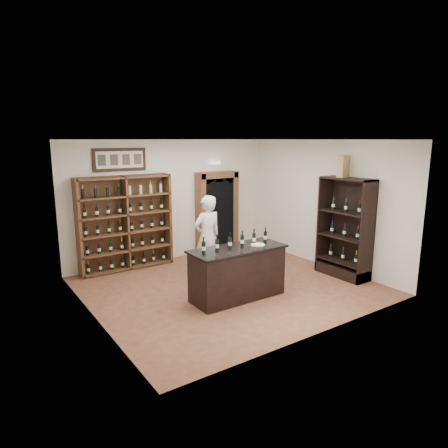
# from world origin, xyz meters

# --- Properties ---
(floor) EXTENTS (5.50, 5.50, 0.00)m
(floor) POSITION_xyz_m (0.00, 0.00, 0.00)
(floor) COLOR brown
(floor) RESTS_ON ground
(ceiling) EXTENTS (5.50, 5.50, 0.00)m
(ceiling) POSITION_xyz_m (0.00, 0.00, 3.00)
(ceiling) COLOR white
(ceiling) RESTS_ON wall_back
(wall_back) EXTENTS (5.50, 0.04, 3.00)m
(wall_back) POSITION_xyz_m (0.00, 2.50, 1.50)
(wall_back) COLOR white
(wall_back) RESTS_ON ground
(wall_left) EXTENTS (0.04, 5.00, 3.00)m
(wall_left) POSITION_xyz_m (-2.75, 0.00, 1.50)
(wall_left) COLOR white
(wall_left) RESTS_ON ground
(wall_right) EXTENTS (0.04, 5.00, 3.00)m
(wall_right) POSITION_xyz_m (2.75, 0.00, 1.50)
(wall_right) COLOR white
(wall_right) RESTS_ON ground
(wine_shelf) EXTENTS (2.20, 0.38, 2.20)m
(wine_shelf) POSITION_xyz_m (-1.30, 2.33, 1.10)
(wine_shelf) COLOR brown
(wine_shelf) RESTS_ON ground
(framed_picture) EXTENTS (1.25, 0.04, 0.52)m
(framed_picture) POSITION_xyz_m (-1.30, 2.47, 2.55)
(framed_picture) COLOR black
(framed_picture) RESTS_ON wall_back
(arched_doorway) EXTENTS (1.17, 0.35, 2.17)m
(arched_doorway) POSITION_xyz_m (1.25, 2.33, 1.14)
(arched_doorway) COLOR black
(arched_doorway) RESTS_ON ground
(emergency_light) EXTENTS (0.30, 0.10, 0.10)m
(emergency_light) POSITION_xyz_m (1.25, 2.42, 2.40)
(emergency_light) COLOR white
(emergency_light) RESTS_ON wall_back
(tasting_counter) EXTENTS (1.88, 0.78, 1.00)m
(tasting_counter) POSITION_xyz_m (-0.20, -0.60, 0.49)
(tasting_counter) COLOR black
(tasting_counter) RESTS_ON ground
(counter_bottle_0) EXTENTS (0.07, 0.07, 0.30)m
(counter_bottle_0) POSITION_xyz_m (-0.92, -0.55, 1.11)
(counter_bottle_0) COLOR black
(counter_bottle_0) RESTS_ON tasting_counter
(counter_bottle_1) EXTENTS (0.07, 0.07, 0.30)m
(counter_bottle_1) POSITION_xyz_m (-0.63, -0.55, 1.11)
(counter_bottle_1) COLOR black
(counter_bottle_1) RESTS_ON tasting_counter
(counter_bottle_2) EXTENTS (0.07, 0.07, 0.30)m
(counter_bottle_2) POSITION_xyz_m (-0.34, -0.55, 1.11)
(counter_bottle_2) COLOR black
(counter_bottle_2) RESTS_ON tasting_counter
(counter_bottle_3) EXTENTS (0.07, 0.07, 0.30)m
(counter_bottle_3) POSITION_xyz_m (-0.06, -0.55, 1.11)
(counter_bottle_3) COLOR black
(counter_bottle_3) RESTS_ON tasting_counter
(counter_bottle_4) EXTENTS (0.07, 0.07, 0.30)m
(counter_bottle_4) POSITION_xyz_m (0.23, -0.55, 1.11)
(counter_bottle_4) COLOR black
(counter_bottle_4) RESTS_ON tasting_counter
(counter_bottle_5) EXTENTS (0.07, 0.07, 0.30)m
(counter_bottle_5) POSITION_xyz_m (0.52, -0.55, 1.11)
(counter_bottle_5) COLOR black
(counter_bottle_5) RESTS_ON tasting_counter
(side_cabinet) EXTENTS (0.48, 1.20, 2.20)m
(side_cabinet) POSITION_xyz_m (2.52, -0.90, 0.75)
(side_cabinet) COLOR black
(side_cabinet) RESTS_ON ground
(shopkeeper) EXTENTS (0.69, 0.47, 1.83)m
(shopkeeper) POSITION_xyz_m (-0.05, 0.73, 0.92)
(shopkeeper) COLOR white
(shopkeeper) RESTS_ON ground
(plate) EXTENTS (0.27, 0.27, 0.02)m
(plate) POSITION_xyz_m (0.22, -0.67, 1.01)
(plate) COLOR silver
(plate) RESTS_ON tasting_counter
(wine_crate) EXTENTS (0.36, 0.22, 0.47)m
(wine_crate) POSITION_xyz_m (2.51, -0.74, 2.44)
(wine_crate) COLOR tan
(wine_crate) RESTS_ON side_cabinet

